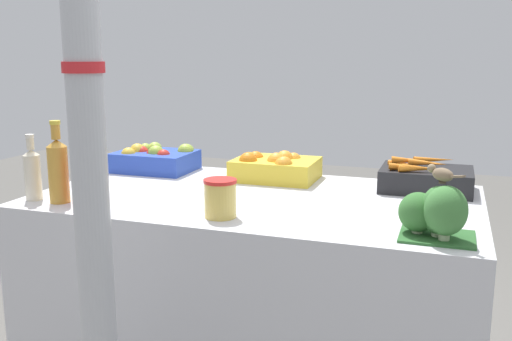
{
  "coord_description": "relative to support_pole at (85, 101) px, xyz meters",
  "views": [
    {
      "loc": [
        0.71,
        -2.05,
        1.38
      ],
      "look_at": [
        0.0,
        0.0,
        0.94
      ],
      "focal_mm": 40.0,
      "sensor_mm": 36.0,
      "label": 1
    }
  ],
  "objects": [
    {
      "name": "juice_bottle_cloudy",
      "position": [
        -0.55,
        0.4,
        -0.32
      ],
      "size": [
        0.06,
        0.06,
        0.25
      ],
      "color": "beige",
      "rests_on": "market_table"
    },
    {
      "name": "pickle_jar",
      "position": [
        0.22,
        0.42,
        -0.35
      ],
      "size": [
        0.11,
        0.11,
        0.13
      ],
      "color": "#DBBC56",
      "rests_on": "market_table"
    },
    {
      "name": "orange_crate",
      "position": [
        0.22,
        1.04,
        -0.37
      ],
      "size": [
        0.36,
        0.27,
        0.13
      ],
      "color": "gold",
      "rests_on": "market_table"
    },
    {
      "name": "carrot_crate",
      "position": [
        0.85,
        1.05,
        -0.37
      ],
      "size": [
        0.36,
        0.28,
        0.13
      ],
      "color": "black",
      "rests_on": "market_table"
    },
    {
      "name": "market_table",
      "position": [
        0.23,
        0.74,
        -0.84
      ],
      "size": [
        1.7,
        0.94,
        0.84
      ],
      "primitive_type": "cube",
      "color": "silver",
      "rests_on": "ground_plane"
    },
    {
      "name": "juice_bottle_ruby",
      "position": [
        -0.32,
        0.4,
        -0.31
      ],
      "size": [
        0.07,
        0.07,
        0.26
      ],
      "color": "#B2333D",
      "rests_on": "market_table"
    },
    {
      "name": "juice_bottle_amber",
      "position": [
        -0.43,
        0.4,
        -0.29
      ],
      "size": [
        0.07,
        0.07,
        0.31
      ],
      "color": "gold",
      "rests_on": "market_table"
    },
    {
      "name": "broccoli_pile",
      "position": [
        0.91,
        0.41,
        -0.34
      ],
      "size": [
        0.23,
        0.19,
        0.17
      ],
      "color": "#2D602D",
      "rests_on": "market_table"
    },
    {
      "name": "sparrow_bird",
      "position": [
        0.92,
        0.42,
        -0.22
      ],
      "size": [
        0.11,
        0.09,
        0.05
      ],
      "rotation": [
        0.0,
        0.0,
        2.46
      ],
      "color": "#4C3D2D",
      "rests_on": "broccoli_pile"
    },
    {
      "name": "support_pole",
      "position": [
        0.0,
        0.0,
        0.0
      ],
      "size": [
        0.11,
        0.11,
        2.52
      ],
      "color": "#B7BABF",
      "rests_on": "ground_plane"
    },
    {
      "name": "apple_crate",
      "position": [
        -0.38,
        1.05,
        -0.36
      ],
      "size": [
        0.36,
        0.27,
        0.13
      ],
      "color": "#2847B7",
      "rests_on": "market_table"
    }
  ]
}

